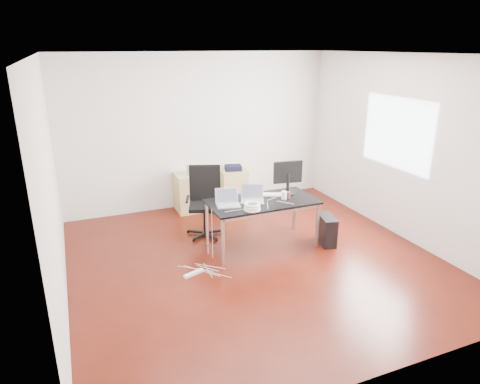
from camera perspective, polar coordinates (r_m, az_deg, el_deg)
name	(u,v)px	position (r m, az deg, el deg)	size (l,w,h in m)	color
room_shell	(258,165)	(5.67, 2.46, 3.66)	(5.00, 5.00, 5.00)	#3D0E06
desk	(262,204)	(6.32, 2.97, -1.62)	(1.60, 0.80, 0.73)	black
office_chair	(205,198)	(6.80, -4.71, -0.79)	(0.61, 0.63, 1.08)	black
filing_cabinet_left	(190,192)	(7.87, -6.72, -0.03)	(0.50, 0.50, 0.70)	tan
filing_cabinet_right	(232,187)	(8.12, -1.11, 0.70)	(0.50, 0.50, 0.70)	tan
pc_tower	(327,230)	(6.71, 11.47, -4.95)	(0.20, 0.45, 0.44)	black
wastebasket	(214,205)	(7.81, -3.52, -1.72)	(0.24, 0.24, 0.28)	black
power_strip	(194,273)	(5.84, -6.19, -10.73)	(0.30, 0.06, 0.04)	white
laptop_left	(228,202)	(6.10, -1.63, -1.28)	(0.37, 0.31, 0.23)	silver
laptop_right	(253,197)	(6.27, 1.68, -0.71)	(0.41, 0.37, 0.23)	silver
monitor	(288,176)	(6.57, 6.39, 2.19)	(0.45, 0.26, 0.51)	black
keyboard	(269,195)	(6.53, 3.84, -0.35)	(0.44, 0.14, 0.02)	white
cup_white	(284,195)	(6.38, 5.88, -0.43)	(0.08, 0.08, 0.12)	white
cup_brown	(288,195)	(6.42, 6.38, -0.41)	(0.08, 0.08, 0.10)	#55251D
cable_coil	(252,207)	(5.91, 1.63, -2.00)	(0.24, 0.24, 0.11)	white
power_adapter	(256,207)	(6.02, 2.16, -2.02)	(0.07, 0.07, 0.03)	white
speaker	(190,170)	(7.69, -6.69, 2.95)	(0.09, 0.08, 0.18)	#9E9E9E
navy_garment	(233,168)	(7.94, -0.91, 3.25)	(0.30, 0.24, 0.09)	black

